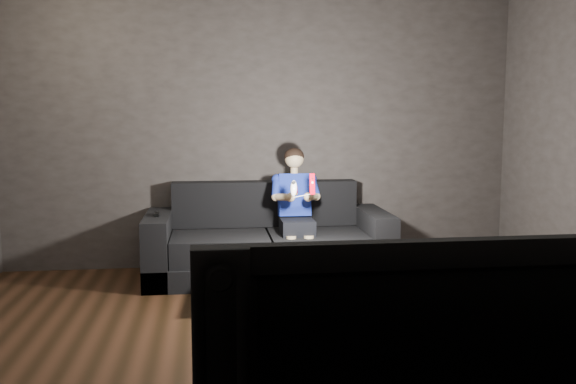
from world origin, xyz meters
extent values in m
plane|color=black|center=(0.00, 0.00, 0.00)|extent=(5.00, 5.00, 0.00)
cube|color=#352F2E|center=(0.00, 2.50, 1.35)|extent=(5.00, 0.04, 2.70)
cube|color=#352F2E|center=(0.00, -2.50, 1.35)|extent=(5.00, 0.04, 2.70)
cube|color=black|center=(0.02, 1.99, 0.10)|extent=(2.22, 0.96, 0.19)
cube|color=black|center=(-0.43, 1.89, 0.31)|extent=(0.87, 0.68, 0.23)
cube|color=black|center=(0.46, 1.89, 0.31)|extent=(0.87, 0.68, 0.23)
cube|color=black|center=(0.02, 2.36, 0.64)|extent=(1.78, 0.22, 0.43)
cube|color=black|center=(-0.98, 1.99, 0.30)|extent=(0.22, 0.96, 0.61)
cube|color=black|center=(1.02, 1.99, 0.30)|extent=(0.22, 0.96, 0.61)
cube|color=black|center=(0.27, 1.87, 0.49)|extent=(0.29, 0.37, 0.14)
cube|color=#191A95|center=(0.27, 2.06, 0.76)|extent=(0.29, 0.21, 0.41)
cube|color=orange|center=(0.27, 1.98, 0.82)|extent=(0.09, 0.09, 0.10)
cube|color=red|center=(0.27, 1.97, 0.82)|extent=(0.06, 0.06, 0.06)
cylinder|color=#CFB285|center=(0.27, 2.06, 0.98)|extent=(0.07, 0.07, 0.06)
sphere|color=#CFB285|center=(0.27, 2.06, 1.10)|extent=(0.18, 0.18, 0.18)
ellipsoid|color=black|center=(0.27, 2.07, 1.12)|extent=(0.19, 0.19, 0.16)
cylinder|color=#191A95|center=(0.09, 2.00, 0.83)|extent=(0.08, 0.22, 0.19)
cylinder|color=#191A95|center=(0.45, 2.00, 0.83)|extent=(0.08, 0.22, 0.19)
cylinder|color=#CFB285|center=(0.14, 1.84, 0.79)|extent=(0.14, 0.23, 0.10)
cylinder|color=#CFB285|center=(0.41, 1.84, 0.79)|extent=(0.14, 0.23, 0.10)
sphere|color=#CFB285|center=(0.20, 1.75, 0.78)|extent=(0.08, 0.08, 0.08)
sphere|color=#CFB285|center=(0.35, 1.75, 0.78)|extent=(0.08, 0.08, 0.08)
cylinder|color=#CFB285|center=(0.19, 1.67, 0.28)|extent=(0.09, 0.09, 0.33)
cylinder|color=#CFB285|center=(0.35, 1.67, 0.28)|extent=(0.09, 0.09, 0.33)
cube|color=red|center=(0.35, 1.54, 0.92)|extent=(0.04, 0.07, 0.18)
cube|color=maroon|center=(0.35, 1.52, 0.97)|extent=(0.03, 0.01, 0.03)
cylinder|color=white|center=(0.35, 1.52, 0.90)|extent=(0.02, 0.01, 0.02)
ellipsoid|color=white|center=(0.20, 1.54, 0.88)|extent=(0.08, 0.10, 0.15)
cylinder|color=black|center=(0.20, 1.51, 0.94)|extent=(0.03, 0.01, 0.03)
cube|color=black|center=(-0.98, 1.94, 0.62)|extent=(0.05, 0.16, 0.03)
cube|color=black|center=(-0.98, 1.99, 0.64)|extent=(0.02, 0.02, 0.00)
cube|color=black|center=(0.13, 1.09, 0.36)|extent=(1.09, 0.60, 0.05)
cube|color=black|center=(-0.34, 0.88, 0.17)|extent=(0.06, 0.06, 0.34)
cube|color=black|center=(0.61, 0.88, 0.17)|extent=(0.06, 0.06, 0.34)
cube|color=black|center=(-0.34, 1.31, 0.17)|extent=(0.06, 0.06, 0.34)
cube|color=black|center=(0.61, 1.31, 0.17)|extent=(0.06, 0.06, 0.34)
imported|color=black|center=(0.04, -2.27, 0.88)|extent=(1.19, 0.18, 0.68)
camera|label=1|loc=(-0.50, -3.80, 1.52)|focal=40.00mm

